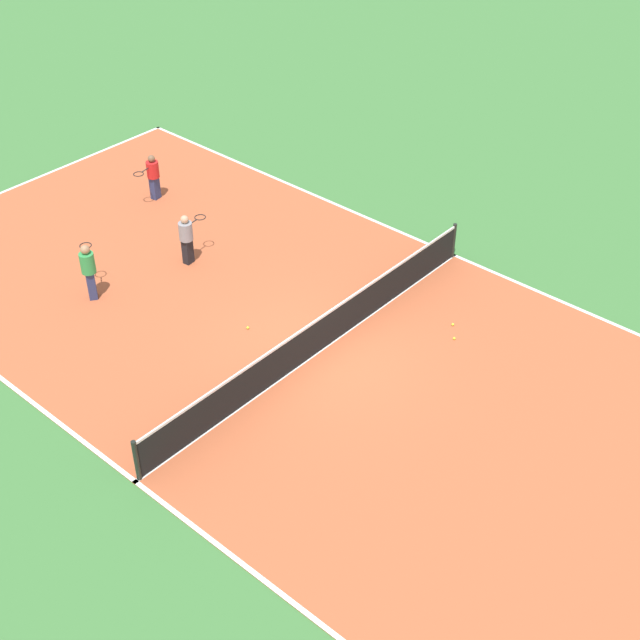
% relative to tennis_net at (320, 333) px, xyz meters
% --- Properties ---
extents(ground_plane, '(80.00, 80.00, 0.00)m').
position_rel_tennis_net_xyz_m(ground_plane, '(0.00, 0.00, -0.53)').
color(ground_plane, '#3D7538').
extents(court_surface, '(10.96, 24.35, 0.02)m').
position_rel_tennis_net_xyz_m(court_surface, '(0.00, 0.00, -0.52)').
color(court_surface, '#B75633').
rests_on(court_surface, ground_plane).
extents(tennis_net, '(10.76, 0.10, 1.01)m').
position_rel_tennis_net_xyz_m(tennis_net, '(0.00, 0.00, 0.00)').
color(tennis_net, black).
rests_on(tennis_net, court_surface).
extents(player_far_green, '(0.80, 0.96, 1.52)m').
position_rel_tennis_net_xyz_m(player_far_green, '(2.15, -5.65, 0.35)').
color(player_far_green, navy).
rests_on(player_far_green, court_surface).
extents(player_baseline_gray, '(0.97, 0.46, 1.41)m').
position_rel_tennis_net_xyz_m(player_baseline_gray, '(-0.51, -5.07, 0.28)').
color(player_baseline_gray, black).
rests_on(player_baseline_gray, court_surface).
extents(player_coach_red, '(0.98, 0.49, 1.38)m').
position_rel_tennis_net_xyz_m(player_coach_red, '(-2.19, -8.40, 0.26)').
color(player_coach_red, navy).
rests_on(player_coach_red, court_surface).
extents(tennis_ball_midcourt, '(0.07, 0.07, 0.07)m').
position_rel_tennis_net_xyz_m(tennis_ball_midcourt, '(-2.81, 1.76, -0.48)').
color(tennis_ball_midcourt, '#CCE033').
rests_on(tennis_ball_midcourt, court_surface).
extents(tennis_ball_near_net, '(0.07, 0.07, 0.07)m').
position_rel_tennis_net_xyz_m(tennis_ball_near_net, '(0.52, -1.83, -0.48)').
color(tennis_ball_near_net, '#CCE033').
rests_on(tennis_ball_near_net, court_surface).
extents(tennis_ball_right_alley, '(0.07, 0.07, 0.07)m').
position_rel_tennis_net_xyz_m(tennis_ball_right_alley, '(-2.39, 2.09, -0.48)').
color(tennis_ball_right_alley, '#CCE033').
rests_on(tennis_ball_right_alley, court_surface).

